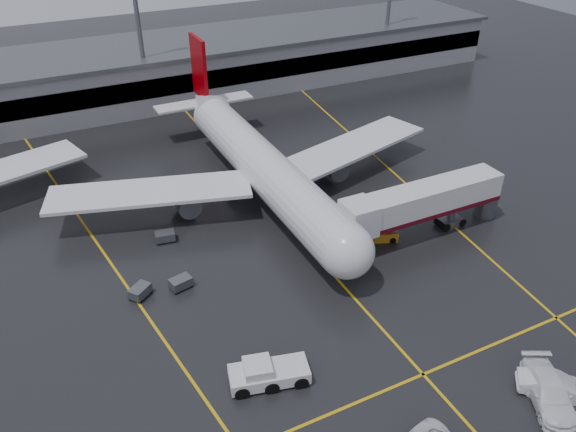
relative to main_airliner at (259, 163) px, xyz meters
name	(u,v)px	position (x,y,z in m)	size (l,w,h in m)	color
ground	(296,234)	(0.00, -9.70, -4.21)	(220.00, 220.00, 0.00)	black
apron_line_centre	(296,234)	(0.00, -9.70, -4.20)	(0.25, 90.00, 0.02)	gold
apron_line_stop	(423,374)	(0.00, -31.70, -4.20)	(60.00, 0.25, 0.02)	gold
apron_line_left	(90,233)	(-20.00, 0.30, -4.20)	(0.25, 70.00, 0.02)	gold
apron_line_right	(382,162)	(18.00, 0.30, -4.20)	(0.25, 70.00, 0.02)	gold
terminal	(167,69)	(0.00, 38.23, 0.11)	(122.00, 19.00, 8.60)	gray
light_mast_mid	(137,18)	(-5.00, 32.30, 10.27)	(3.00, 1.20, 25.45)	#595B60
main_airliner	(259,163)	(0.00, 0.00, 0.00)	(48.80, 45.60, 14.10)	silver
jet_bridge	(424,203)	(11.87, -15.70, -0.28)	(19.90, 3.40, 6.05)	silver
pushback_tractor	(267,374)	(-11.34, -26.87, -3.33)	(6.56, 3.92, 2.20)	silver
belt_loader	(381,235)	(7.54, -14.60, -3.66)	(3.84, 2.71, 2.24)	orange
service_van_b	(549,392)	(6.68, -37.83, -3.25)	(2.68, 6.59, 1.91)	white
service_van_c	(554,385)	(7.61, -37.47, -3.34)	(1.84, 5.28, 1.74)	silver
baggage_cart_a	(181,283)	(-13.90, -12.94, -3.58)	(2.23, 1.70, 1.12)	#595B60
baggage_cart_b	(140,291)	(-17.64, -12.46, -3.58)	(2.38, 2.25, 1.12)	#595B60
baggage_cart_c	(165,236)	(-13.06, -4.75, -3.58)	(2.19, 1.62, 1.12)	#595B60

